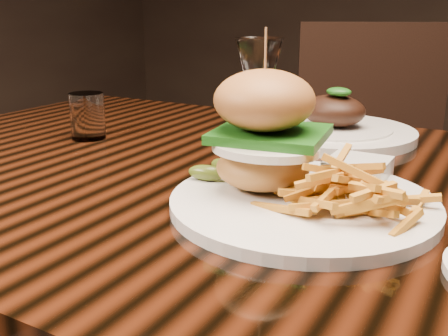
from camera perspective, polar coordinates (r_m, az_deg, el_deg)
The scene contains 7 objects.
dining_table at distance 0.80m, azimuth 8.09°, elevation -6.51°, with size 1.60×0.90×0.75m.
burger_plate at distance 0.65m, azimuth 7.72°, elevation 0.39°, with size 0.33×0.33×0.22m.
ramekin at distance 0.76m, azimuth 14.33°, elevation -0.46°, with size 0.08×0.08×0.04m, color silver.
wine_glass at distance 0.80m, azimuth 3.83°, elevation 10.22°, with size 0.07×0.07×0.20m.
water_tumbler at distance 1.04m, azimuth -14.63°, elevation 5.50°, with size 0.06×0.06×0.09m, color white.
far_dish at distance 1.04m, azimuth 11.74°, elevation 4.31°, with size 0.32×0.32×0.10m.
chair_far at distance 1.68m, azimuth 15.75°, elevation 0.70°, with size 0.61×0.61×0.95m.
Camera 1 is at (0.26, -0.69, 0.99)m, focal length 42.00 mm.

